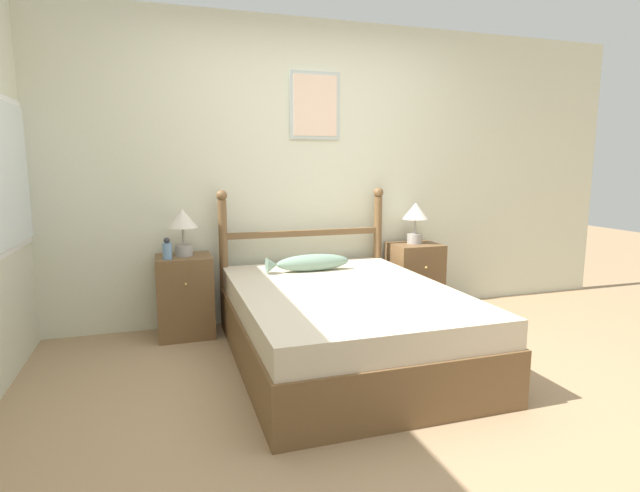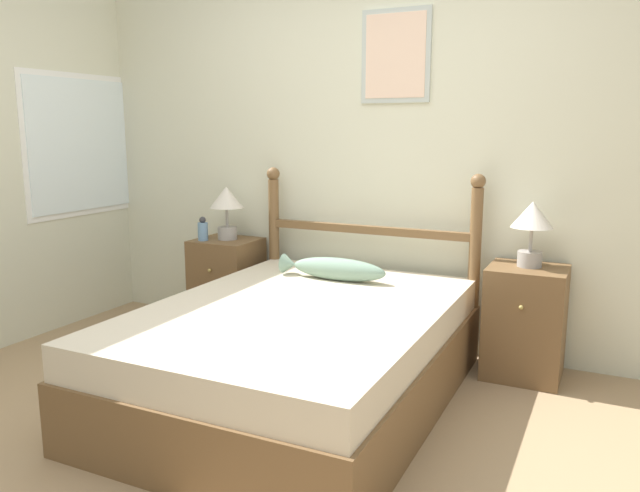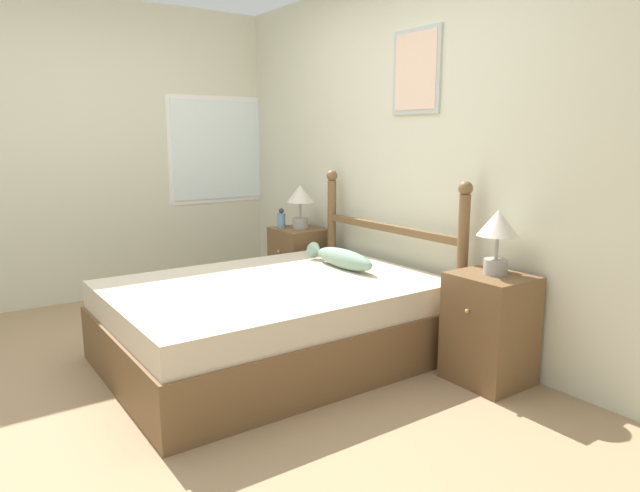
# 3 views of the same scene
# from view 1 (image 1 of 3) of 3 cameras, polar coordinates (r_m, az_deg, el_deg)

# --- Properties ---
(ground_plane) EXTENTS (16.00, 16.00, 0.00)m
(ground_plane) POSITION_cam_1_polar(r_m,az_deg,el_deg) (3.05, 6.89, -16.89)
(ground_plane) COLOR #9E7F5B
(wall_back) EXTENTS (6.40, 0.08, 2.55)m
(wall_back) POSITION_cam_1_polar(r_m,az_deg,el_deg) (4.37, -2.34, 8.41)
(wall_back) COLOR beige
(wall_back) RESTS_ON ground_plane
(bed) EXTENTS (1.45, 2.00, 0.51)m
(bed) POSITION_cam_1_polar(r_m,az_deg,el_deg) (3.49, 2.62, -8.92)
(bed) COLOR brown
(bed) RESTS_ON ground_plane
(headboard) EXTENTS (1.47, 0.09, 1.14)m
(headboard) POSITION_cam_1_polar(r_m,az_deg,el_deg) (4.29, -1.82, -0.25)
(headboard) COLOR brown
(headboard) RESTS_ON ground_plane
(nightstand_left) EXTENTS (0.42, 0.41, 0.64)m
(nightstand_left) POSITION_cam_1_polar(r_m,az_deg,el_deg) (4.09, -15.16, -5.53)
(nightstand_left) COLOR brown
(nightstand_left) RESTS_ON ground_plane
(nightstand_right) EXTENTS (0.42, 0.41, 0.64)m
(nightstand_right) POSITION_cam_1_polar(r_m,az_deg,el_deg) (4.63, 10.73, -3.66)
(nightstand_right) COLOR brown
(nightstand_right) RESTS_ON ground_plane
(table_lamp_left) EXTENTS (0.23, 0.23, 0.37)m
(table_lamp_left) POSITION_cam_1_polar(r_m,az_deg,el_deg) (4.00, -15.42, 2.47)
(table_lamp_left) COLOR gray
(table_lamp_left) RESTS_ON nightstand_left
(table_lamp_right) EXTENTS (0.23, 0.23, 0.37)m
(table_lamp_right) POSITION_cam_1_polar(r_m,az_deg,el_deg) (4.56, 10.85, 3.43)
(table_lamp_right) COLOR gray
(table_lamp_right) RESTS_ON nightstand_right
(bottle) EXTENTS (0.07, 0.07, 0.17)m
(bottle) POSITION_cam_1_polar(r_m,az_deg,el_deg) (3.91, -17.07, -0.41)
(bottle) COLOR #668CB2
(bottle) RESTS_ON nightstand_left
(fish_pillow) EXTENTS (0.67, 0.13, 0.13)m
(fish_pillow) POSITION_cam_1_polar(r_m,az_deg,el_deg) (3.93, -1.27, -1.94)
(fish_pillow) COLOR gray
(fish_pillow) RESTS_ON bed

